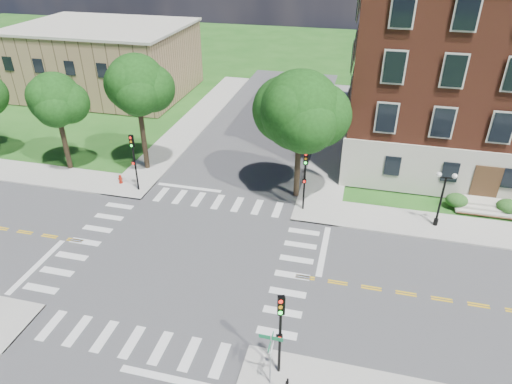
% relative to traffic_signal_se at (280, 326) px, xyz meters
% --- Properties ---
extents(ground, '(160.00, 160.00, 0.00)m').
position_rel_traffic_signal_se_xyz_m(ground, '(-7.79, 7.19, -3.19)').
color(ground, '#1C5016').
rests_on(ground, ground).
extents(road_ew, '(90.00, 12.00, 0.01)m').
position_rel_traffic_signal_se_xyz_m(road_ew, '(-7.79, 7.19, -3.18)').
color(road_ew, '#3D3D3F').
rests_on(road_ew, ground).
extents(road_ns, '(12.00, 90.00, 0.01)m').
position_rel_traffic_signal_se_xyz_m(road_ns, '(-7.79, 7.19, -3.18)').
color(road_ns, '#3D3D3F').
rests_on(road_ns, ground).
extents(sidewalk_ne, '(34.00, 34.00, 0.12)m').
position_rel_traffic_signal_se_xyz_m(sidewalk_ne, '(7.59, 22.57, -3.13)').
color(sidewalk_ne, '#9E9B93').
rests_on(sidewalk_ne, ground).
extents(sidewalk_nw, '(34.00, 34.00, 0.12)m').
position_rel_traffic_signal_se_xyz_m(sidewalk_nw, '(-23.16, 22.57, -3.13)').
color(sidewalk_nw, '#9E9B93').
rests_on(sidewalk_nw, ground).
extents(crosswalk_east, '(2.20, 10.20, 0.02)m').
position_rel_traffic_signal_se_xyz_m(crosswalk_east, '(-0.59, 7.19, -3.19)').
color(crosswalk_east, silver).
rests_on(crosswalk_east, ground).
extents(stop_bar_east, '(0.40, 5.50, 0.00)m').
position_rel_traffic_signal_se_xyz_m(stop_bar_east, '(1.01, 10.19, -3.19)').
color(stop_bar_east, silver).
rests_on(stop_bar_east, ground).
extents(secondary_building, '(20.40, 15.40, 8.30)m').
position_rel_traffic_signal_se_xyz_m(secondary_building, '(-29.79, 37.19, 1.09)').
color(secondary_building, '#937451').
rests_on(secondary_building, ground).
extents(tree_b, '(4.32, 4.32, 8.52)m').
position_rel_traffic_signal_se_xyz_m(tree_b, '(-22.37, 16.72, 3.25)').
color(tree_b, black).
rests_on(tree_b, ground).
extents(tree_c, '(4.87, 4.87, 10.03)m').
position_rel_traffic_signal_se_xyz_m(tree_c, '(-15.67, 18.36, 4.48)').
color(tree_c, black).
rests_on(tree_c, ground).
extents(tree_d, '(5.96, 5.96, 10.07)m').
position_rel_traffic_signal_se_xyz_m(tree_d, '(-1.98, 16.82, 4.00)').
color(tree_d, black).
rests_on(tree_d, ground).
extents(traffic_signal_se, '(0.38, 0.45, 4.80)m').
position_rel_traffic_signal_se_xyz_m(traffic_signal_se, '(0.00, 0.00, 0.00)').
color(traffic_signal_se, black).
rests_on(traffic_signal_se, ground).
extents(traffic_signal_ne, '(0.37, 0.44, 4.80)m').
position_rel_traffic_signal_se_xyz_m(traffic_signal_ne, '(-1.12, 14.83, 0.00)').
color(traffic_signal_ne, black).
rests_on(traffic_signal_ne, ground).
extents(traffic_signal_nw, '(0.36, 0.41, 4.80)m').
position_rel_traffic_signal_se_xyz_m(traffic_signal_nw, '(-14.62, 14.53, 0.00)').
color(traffic_signal_nw, black).
rests_on(traffic_signal_nw, ground).
extents(twin_lamp_west, '(1.36, 0.36, 4.23)m').
position_rel_traffic_signal_se_xyz_m(twin_lamp_west, '(8.49, 15.00, -0.66)').
color(twin_lamp_west, black).
rests_on(twin_lamp_west, ground).
extents(street_sign_pole, '(1.10, 1.10, 3.10)m').
position_rel_traffic_signal_se_xyz_m(street_sign_pole, '(-0.26, -0.73, -0.88)').
color(street_sign_pole, gray).
rests_on(street_sign_pole, ground).
extents(fire_hydrant, '(0.35, 0.35, 0.75)m').
position_rel_traffic_signal_se_xyz_m(fire_hydrant, '(-16.57, 15.20, -2.72)').
color(fire_hydrant, maroon).
rests_on(fire_hydrant, ground).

